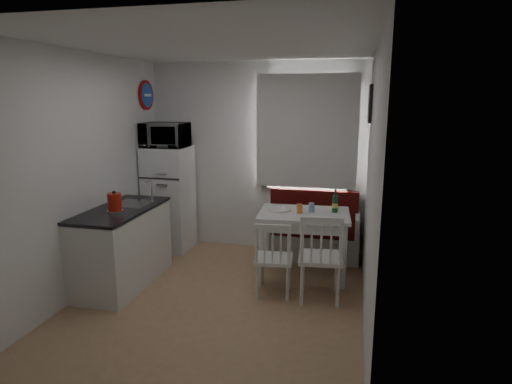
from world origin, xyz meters
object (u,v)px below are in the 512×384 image
at_px(bench, 312,236).
at_px(wine_bottle, 335,201).
at_px(dining_table, 304,220).
at_px(fridge, 169,198).
at_px(chair_right, 320,249).
at_px(chair_left, 272,251).
at_px(microwave, 165,135).
at_px(kettle, 115,202).
at_px(kitchen_counter, 123,246).

height_order(bench, wine_bottle, wine_bottle).
distance_m(dining_table, fridge, 2.04).
distance_m(chair_right, fridge, 2.54).
relative_size(chair_left, fridge, 0.31).
relative_size(dining_table, fridge, 0.76).
bearing_deg(fridge, chair_right, -28.79).
bearing_deg(dining_table, wine_bottle, 11.78).
bearing_deg(bench, chair_left, -102.25).
bearing_deg(bench, fridge, -176.89).
bearing_deg(microwave, kettle, -88.75).
distance_m(chair_left, fridge, 2.11).
bearing_deg(chair_left, bench, 71.82).
bearing_deg(kitchen_counter, chair_right, 0.64).
relative_size(kitchen_counter, kettle, 5.64).
xyz_separation_m(dining_table, fridge, (-1.97, 0.55, 0.03)).
xyz_separation_m(chair_right, microwave, (-2.22, 1.17, 1.03)).
height_order(kitchen_counter, fridge, fridge).
height_order(kettle, wine_bottle, kettle).
xyz_separation_m(chair_left, chair_right, (0.50, -0.01, 0.07)).
distance_m(dining_table, chair_right, 0.72).
bearing_deg(chair_right, dining_table, 105.05).
relative_size(chair_right, kettle, 2.21).
bearing_deg(bench, kettle, -142.08).
distance_m(fridge, kettle, 1.46).
height_order(dining_table, kettle, kettle).
height_order(kitchen_counter, chair_left, kitchen_counter).
xyz_separation_m(dining_table, kettle, (-1.94, -0.88, 0.31)).
height_order(bench, fridge, fridge).
bearing_deg(wine_bottle, chair_right, -97.41).
height_order(dining_table, chair_left, chair_left).
xyz_separation_m(kitchen_counter, kettle, (0.05, -0.19, 0.56)).
bearing_deg(microwave, dining_table, -14.25).
relative_size(kettle, wine_bottle, 0.83).
relative_size(bench, fridge, 0.86).
height_order(microwave, wine_bottle, microwave).
distance_m(chair_right, microwave, 2.71).
distance_m(dining_table, kettle, 2.15).
bearing_deg(chair_left, chair_right, -7.31).
bearing_deg(dining_table, kettle, -159.77).
relative_size(bench, chair_left, 2.76).
bearing_deg(kitchen_counter, chair_left, 1.22).
distance_m(bench, chair_right, 1.38).
xyz_separation_m(bench, fridge, (-2.00, -0.11, 0.43)).
height_order(dining_table, microwave, microwave).
bearing_deg(chair_left, microwave, 140.12).
xyz_separation_m(chair_left, wine_bottle, (0.60, 0.76, 0.41)).
bearing_deg(wine_bottle, chair_left, -128.40).
distance_m(bench, kettle, 2.60).
height_order(kitchen_counter, microwave, microwave).
xyz_separation_m(kitchen_counter, wine_bottle, (2.34, 0.79, 0.48)).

